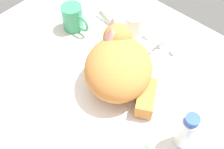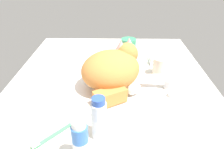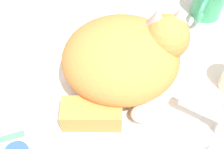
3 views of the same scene
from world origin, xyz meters
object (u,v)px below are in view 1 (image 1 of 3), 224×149
Objects in this scene: cat at (119,65)px; coffee_mug at (73,18)px; toothpaste_bottle at (187,132)px; soap_bar at (110,13)px; faucet at (159,42)px; rinse_cup at (134,25)px.

cat reaches higher than coffee_mug.
cat reaches higher than toothpaste_bottle.
coffee_mug reaches higher than soap_bar.
coffee_mug is 0.88× the size of toothpaste_bottle.
coffee_mug is at bearing -155.86° from faucet.
faucet reaches higher than soap_bar.
cat is (-0.27, -20.09, 5.67)cm from faucet.
toothpaste_bottle is at bearing -11.25° from coffee_mug.
faucet is 0.47× the size of cat.
coffee_mug is (-28.21, 7.33, -3.48)cm from cat.
toothpaste_bottle is at bearing -7.53° from cat.
coffee_mug is 14.49cm from soap_bar.
soap_bar is 0.54× the size of toothpaste_bottle.
faucet is 22.63cm from soap_bar.
cat is 2.27× the size of toothpaste_bottle.
faucet is 1.06× the size of toothpaste_bottle.
coffee_mug is 55.02cm from toothpaste_bottle.
rinse_cup is (-11.00, -0.11, 1.28)cm from faucet.
soap_bar is at bearing 65.82° from coffee_mug.
rinse_cup is 0.58× the size of toothpaste_bottle.
toothpaste_bottle is (36.47, -23.38, 2.36)cm from rinse_cup.
faucet is 20.88cm from cat.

